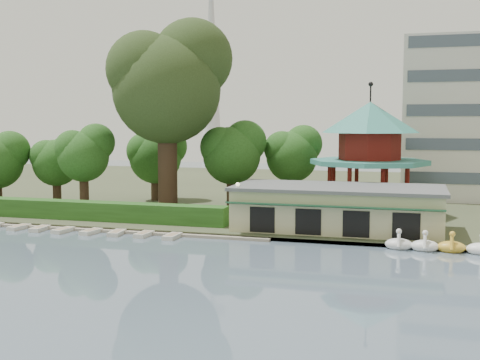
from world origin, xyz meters
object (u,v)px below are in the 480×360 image
at_px(dock, 93,229).
at_px(boathouse, 338,207).
at_px(big_tree, 169,80).
at_px(pavilion, 369,146).

relative_size(dock, boathouse, 1.83).
distance_m(boathouse, big_tree, 23.25).
height_order(boathouse, big_tree, big_tree).
bearing_deg(big_tree, dock, -106.03).
distance_m(dock, pavilion, 29.14).
bearing_deg(boathouse, pavilion, 78.72).
height_order(dock, pavilion, pavilion).
xyz_separation_m(dock, big_tree, (3.16, 10.99, 14.37)).
xyz_separation_m(boathouse, pavilion, (2.00, 10.03, 5.11)).
xyz_separation_m(pavilion, big_tree, (-20.84, -3.81, 7.01)).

